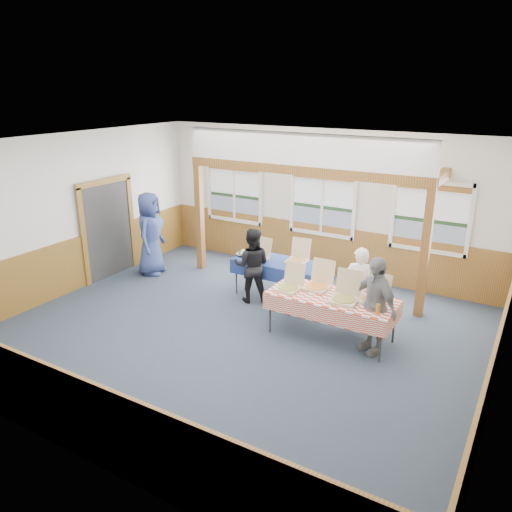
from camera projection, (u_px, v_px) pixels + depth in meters
The scene contains 31 objects.
floor at pixel (239, 333), 8.64m from camera, with size 8.00×8.00×0.00m, color #283241.
ceiling at pixel (236, 145), 7.59m from camera, with size 8.00×8.00×0.00m, color white.
wall_back at pixel (323, 203), 10.96m from camera, with size 8.00×8.00×0.00m, color silver.
wall_front at pixel (59, 332), 5.27m from camera, with size 8.00×8.00×0.00m, color silver.
wall_left at pixel (70, 214), 10.04m from camera, with size 8.00×8.00×0.00m, color silver.
wall_right at pixel (509, 295), 6.19m from camera, with size 8.00×8.00×0.00m, color silver.
wainscot_back at pixel (321, 249), 11.29m from camera, with size 7.98×0.05×1.10m, color brown.
wainscot_front at pixel (73, 414), 5.63m from camera, with size 7.98×0.05×1.10m, color brown.
wainscot_left at pixel (77, 263), 10.37m from camera, with size 0.05×6.98×1.10m, color brown.
wainscot_right at pixel (493, 368), 6.55m from camera, with size 0.05×6.98×1.10m, color brown.
cased_opening at pixel (108, 230), 10.93m from camera, with size 0.06×1.30×2.10m, color #313131.
window_left at pixel (234, 189), 12.01m from camera, with size 1.56×0.10×1.46m.
window_mid at pixel (323, 200), 10.90m from camera, with size 1.56×0.10×1.46m.
window_right at pixel (431, 213), 9.80m from camera, with size 1.56×0.10×1.46m.
post_left at pixel (200, 218), 11.32m from camera, with size 0.15×0.15×2.40m, color brown.
post_right at pixel (425, 254), 8.91m from camera, with size 0.15×0.15×2.40m, color brown.
cross_beam at pixel (301, 170), 9.69m from camera, with size 5.15×0.18×0.18m, color brown.
table_left at pixel (278, 264), 9.89m from camera, with size 1.87×1.01×0.76m.
table_right at pixel (332, 299), 8.26m from camera, with size 2.25×1.31×0.76m.
pizza_box_a at pixel (258, 256), 9.96m from camera, with size 0.42×0.50×0.41m.
pizza_box_b at pixel (298, 259), 9.82m from camera, with size 0.44×0.52×0.43m.
pizza_box_c at pixel (289, 286), 8.50m from camera, with size 0.41×0.49×0.42m.
pizza_box_d at pixel (318, 284), 8.55m from camera, with size 0.43×0.52×0.46m.
pizza_box_e at pixel (345, 297), 8.04m from camera, with size 0.46×0.55×0.46m.
pizza_box_f at pixel (374, 298), 8.02m from camera, with size 0.46×0.53×0.43m.
veggie_tray at pixel (246, 253), 10.22m from camera, with size 0.40×0.40×0.09m.
drink_glass at pixel (378, 309), 7.61m from camera, with size 0.07×0.07×0.15m, color #A9701C.
woman_white at pixel (359, 287), 8.66m from camera, with size 0.53×0.35×1.47m, color white.
woman_black at pixel (252, 265), 9.68m from camera, with size 0.72×0.56×1.49m, color black.
man_blue at pixel (150, 234), 11.07m from camera, with size 0.91×0.59×1.87m, color navy.
person_grey at pixel (374, 305), 7.80m from camera, with size 0.94×0.39×1.60m, color gray.
Camera 1 is at (4.19, -6.50, 4.09)m, focal length 35.00 mm.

